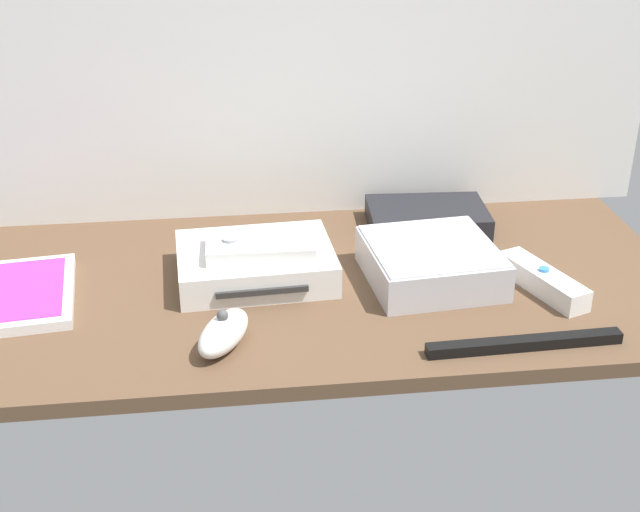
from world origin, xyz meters
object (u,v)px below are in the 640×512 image
Objects in this scene: mini_computer at (431,262)px; remote_nunchuk at (224,333)px; remote_classic_pad at (260,246)px; sensor_bar at (525,343)px; game_case at (21,293)px; game_console at (256,263)px; remote_wand at (543,281)px; network_router at (427,218)px.

mini_computer is 1.69× the size of remote_nunchuk.
remote_classic_pad is (5.38, 15.96, 3.37)cm from remote_nunchuk.
remote_classic_pad reaches higher than sensor_bar.
game_case is 32.06cm from remote_classic_pad.
game_case is at bearing 178.63° from mini_computer.
game_case reaches higher than sensor_bar.
game_console is 38.73cm from remote_wand.
sensor_bar is (30.10, -20.52, -4.71)cm from remote_classic_pad.
game_case is at bearing 154.79° from remote_wand.
game_case is 69.14cm from remote_wand.
remote_wand is at bearing -15.54° from game_console.
remote_nunchuk reaches higher than sensor_bar.
remote_classic_pad is at bearing 149.21° from remote_wand.
remote_nunchuk is (-42.54, -8.95, 0.53)cm from remote_wand.
game_case is 1.35× the size of remote_wand.
remote_wand is at bearing -11.53° from game_case.
network_router is at bearing 96.19° from remote_wand.
remote_classic_pad reaches higher than network_router.
remote_classic_pad reaches higher than game_case.
sensor_bar is at bearing -80.98° from network_router.
remote_wand is 1.39× the size of remote_nunchuk.
game_case is at bearing -162.03° from network_router.
remote_wand is (14.12, -4.84, -1.13)cm from mini_computer.
remote_nunchuk is at bearing -133.13° from network_router.
network_router is at bearing 22.82° from game_console.
remote_wand reaches higher than game_case.
game_console is at bearing 142.81° from sensor_bar.
remote_classic_pad reaches higher than game_console.
network_router and remote_wand have the same top height.
remote_classic_pad is 36.74cm from sensor_bar.
sensor_bar is (61.81, -19.67, -0.06)cm from game_case.
game_case is 60.22cm from network_router.
mini_computer is 14.97cm from remote_wand.
network_router is 1.23× the size of remote_wand.
mini_computer reaches higher than game_console.
mini_computer is 1.26× the size of remote_classic_pad.
remote_nunchuk is 0.75× the size of remote_classic_pad.
network_router is 1.28× the size of remote_classic_pad.
remote_wand is at bearing 39.33° from remote_nunchuk.
game_case is (-31.05, -2.19, -1.44)cm from game_console.
sensor_bar is (-7.05, -13.51, -0.81)cm from remote_wand.
remote_classic_pad is at bearing 174.63° from mini_computer.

